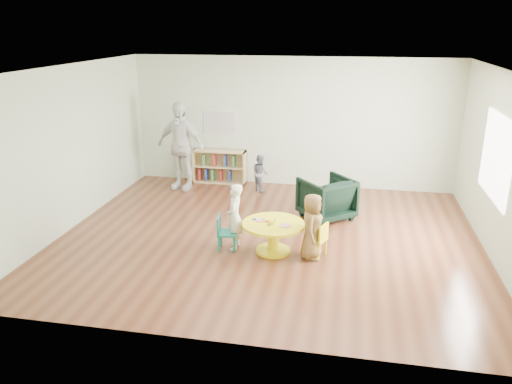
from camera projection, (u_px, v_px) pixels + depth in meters
The scene contains 11 objects.
room at pixel (270, 127), 7.86m from camera, with size 7.10×7.00×2.80m.
activity_table at pixel (273, 232), 7.84m from camera, with size 0.99×0.99×0.54m.
kid_chair_left at pixel (225, 232), 7.94m from camera, with size 0.34×0.34×0.57m.
kid_chair_right at pixel (318, 238), 7.72m from camera, with size 0.38×0.38×0.54m.
bookshelf at pixel (219, 167), 11.30m from camera, with size 1.20×0.30×0.75m.
alphabet_poster at pixel (220, 123), 11.10m from camera, with size 0.74×0.01×0.54m.
armchair at pixel (326, 198), 9.19m from camera, with size 0.84×0.86×0.78m, color black.
child_left at pixel (235, 217), 7.91m from camera, with size 0.39×0.26×1.08m, color white.
child_right at pixel (312, 227), 7.58m from camera, with size 0.51×0.33×1.04m, color gold.
toddler at pixel (260, 173), 10.70m from camera, with size 0.39×0.30×0.80m, color #18223E.
adult_caretaker at pixel (181, 146), 10.69m from camera, with size 1.11×0.46×1.90m, color white.
Camera 1 is at (1.26, -7.68, 3.46)m, focal length 35.00 mm.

